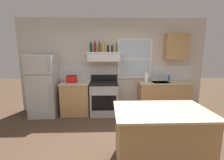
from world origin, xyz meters
TOP-DOWN VIEW (x-y plane):
  - ground_plane at (0.00, 0.00)m, footprint 16.00×16.00m
  - back_wall at (0.03, 2.23)m, footprint 5.40×0.11m
  - refrigerator at (-1.90, 1.84)m, footprint 0.70×0.72m
  - counter_left_of_stove at (-1.05, 1.90)m, footprint 0.79×0.63m
  - toaster at (-1.14, 1.90)m, footprint 0.30×0.20m
  - stove_range at (-0.25, 1.86)m, footprint 0.76×0.69m
  - range_hood_shelf at (-0.25, 1.96)m, footprint 0.96×0.52m
  - bottle_dark_green_wine at (-0.60, 1.95)m, footprint 0.07×0.07m
  - bottle_red_label_wine at (-0.49, 1.96)m, footprint 0.07×0.07m
  - bottle_amber_wine at (-0.37, 2.00)m, footprint 0.07×0.07m
  - bottle_champagne_gold_foil at (-0.25, 2.00)m, footprint 0.08×0.08m
  - bottle_balsamic_dark at (-0.13, 1.95)m, footprint 0.06×0.06m
  - bottle_brown_stout at (-0.02, 1.95)m, footprint 0.06×0.06m
  - bottle_olive_oil_square at (0.10, 1.95)m, footprint 0.06×0.06m
  - counter_right_with_sink at (1.45, 1.90)m, footprint 1.43×0.63m
  - sink_faucet at (1.35, 2.00)m, footprint 0.03×0.17m
  - paper_towel_roll at (0.95, 1.90)m, footprint 0.11×0.11m
  - dish_soap_bottle at (1.63, 2.00)m, footprint 0.06×0.06m
  - kitchen_island at (0.64, -0.27)m, footprint 1.40×0.90m
  - upper_cabinet_right at (1.80, 2.04)m, footprint 0.64×0.32m

SIDE VIEW (x-z plane):
  - ground_plane at x=0.00m, z-range 0.00..0.00m
  - counter_left_of_stove at x=-1.05m, z-range 0.00..0.91m
  - counter_right_with_sink at x=1.45m, z-range 0.00..0.91m
  - kitchen_island at x=0.64m, z-range 0.00..0.91m
  - stove_range at x=-0.25m, z-range -0.08..1.01m
  - refrigerator at x=-1.90m, z-range 0.00..1.68m
  - dish_soap_bottle at x=1.63m, z-range 0.91..1.09m
  - toaster at x=-1.14m, z-range 0.91..1.10m
  - paper_towel_roll at x=0.95m, z-range 0.91..1.18m
  - sink_faucet at x=1.35m, z-range 0.94..1.22m
  - back_wall at x=0.03m, z-range 0.00..2.70m
  - range_hood_shelf at x=-0.25m, z-range 1.50..1.75m
  - bottle_brown_stout at x=-0.02m, z-range 1.73..1.94m
  - bottle_balsamic_dark at x=-0.13m, z-range 1.73..1.95m
  - bottle_olive_oil_square at x=0.10m, z-range 1.72..2.00m
  - bottle_champagne_gold_foil at x=-0.25m, z-range 1.72..2.01m
  - bottle_dark_green_wine at x=-0.60m, z-range 1.72..2.02m
  - bottle_red_label_wine at x=-0.49m, z-range 1.72..2.03m
  - bottle_amber_wine at x=-0.37m, z-range 1.72..2.03m
  - upper_cabinet_right at x=1.80m, z-range 1.55..2.25m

